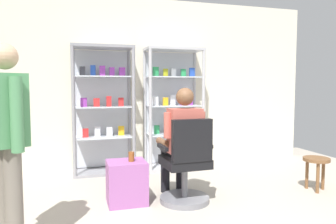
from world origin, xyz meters
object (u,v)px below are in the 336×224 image
at_px(seated_shopkeeper, 181,138).
at_px(tea_glass, 131,157).
at_px(standing_customer, 7,134).
at_px(display_cabinet_left, 103,109).
at_px(display_cabinet_right, 173,108).
at_px(storage_crate, 127,182).
at_px(office_chair, 186,169).
at_px(wooden_stool, 316,164).

relative_size(seated_shopkeeper, tea_glass, 12.14).
bearing_deg(standing_customer, display_cabinet_left, 67.56).
bearing_deg(display_cabinet_right, storage_crate, -124.45).
bearing_deg(seated_shopkeeper, storage_crate, 176.99).
bearing_deg(display_cabinet_right, display_cabinet_left, 180.00).
distance_m(storage_crate, standing_customer, 1.48).
bearing_deg(standing_customer, tea_glass, 35.18).
bearing_deg(tea_glass, display_cabinet_left, 97.35).
xyz_separation_m(seated_shopkeeper, standing_customer, (-1.67, -0.76, 0.22)).
xyz_separation_m(display_cabinet_right, office_chair, (-0.33, -1.61, -0.57)).
bearing_deg(storage_crate, tea_glass, -18.42).
height_order(seated_shopkeeper, storage_crate, seated_shopkeeper).
height_order(seated_shopkeeper, standing_customer, standing_customer).
bearing_deg(office_chair, display_cabinet_right, 78.36).
bearing_deg(storage_crate, standing_customer, -142.85).
height_order(office_chair, storage_crate, office_chair).
relative_size(display_cabinet_left, display_cabinet_right, 1.00).
height_order(office_chair, standing_customer, standing_customer).
bearing_deg(wooden_stool, storage_crate, 174.57).
bearing_deg(display_cabinet_left, standing_customer, -112.44).
bearing_deg(display_cabinet_right, standing_customer, -132.39).
xyz_separation_m(display_cabinet_right, standing_customer, (-2.01, -2.20, -0.03)).
bearing_deg(tea_glass, office_chair, -17.00).
relative_size(storage_crate, wooden_stool, 1.14).
xyz_separation_m(display_cabinet_left, tea_glass, (0.18, -1.43, -0.44)).
xyz_separation_m(office_chair, seated_shopkeeper, (-0.01, 0.16, 0.32)).
distance_m(display_cabinet_right, storage_crate, 1.86).
bearing_deg(tea_glass, standing_customer, -144.82).
bearing_deg(display_cabinet_right, office_chair, -101.64).
height_order(display_cabinet_right, office_chair, display_cabinet_right).
xyz_separation_m(display_cabinet_right, tea_glass, (-0.92, -1.43, -0.44)).
bearing_deg(display_cabinet_left, tea_glass, -82.65).
relative_size(seated_shopkeeper, wooden_stool, 3.11).
distance_m(seated_shopkeeper, storage_crate, 0.79).
bearing_deg(standing_customer, storage_crate, 37.15).
relative_size(display_cabinet_left, seated_shopkeeper, 1.47).
relative_size(display_cabinet_left, storage_crate, 4.00).
height_order(office_chair, seated_shopkeeper, seated_shopkeeper).
relative_size(office_chair, tea_glass, 9.04).
bearing_deg(tea_glass, seated_shopkeeper, -1.54).
distance_m(office_chair, wooden_stool, 1.71).
bearing_deg(office_chair, standing_customer, -160.57).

